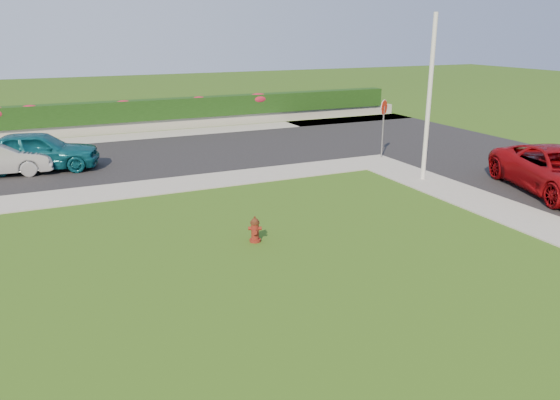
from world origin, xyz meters
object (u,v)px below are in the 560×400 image
utility_pole (429,100)px  stop_sign (384,115)px  suv_red (559,171)px  fire_hydrant (255,230)px  sedan_teal (38,151)px

utility_pole → stop_sign: 3.89m
suv_red → utility_pole: (-2.98, 3.38, 2.17)m
fire_hydrant → stop_sign: size_ratio=0.28×
suv_red → utility_pole: size_ratio=0.93×
suv_red → stop_sign: bearing=125.6°
fire_hydrant → utility_pole: size_ratio=0.12×
sedan_teal → utility_pole: utility_pole is taller
fire_hydrant → sedan_teal: sedan_teal is taller
fire_hydrant → stop_sign: 11.19m
suv_red → stop_sign: stop_sign is taller
suv_red → utility_pole: utility_pole is taller
utility_pole → stop_sign: utility_pole is taller
utility_pole → suv_red: bearing=-48.6°
suv_red → stop_sign: size_ratio=2.17×
suv_red → sedan_teal: (-15.95, 10.81, 0.01)m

